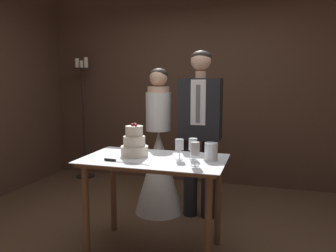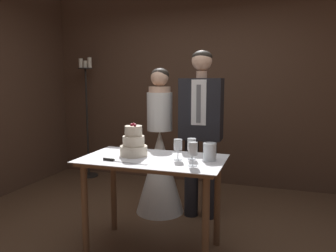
{
  "view_description": "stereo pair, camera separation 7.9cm",
  "coord_description": "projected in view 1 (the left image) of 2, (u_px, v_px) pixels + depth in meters",
  "views": [
    {
      "loc": [
        0.87,
        -2.66,
        1.46
      ],
      "look_at": [
        -0.01,
        0.32,
        1.04
      ],
      "focal_mm": 35.0,
      "sensor_mm": 36.0,
      "label": 1
    },
    {
      "loc": [
        0.95,
        -2.63,
        1.46
      ],
      "look_at": [
        -0.01,
        0.32,
        1.04
      ],
      "focal_mm": 35.0,
      "sensor_mm": 36.0,
      "label": 2
    }
  ],
  "objects": [
    {
      "name": "bride",
      "position": [
        159.0,
        161.0,
        3.65
      ],
      "size": [
        0.54,
        0.54,
        1.61
      ],
      "color": "white",
      "rests_on": "ground_plane"
    },
    {
      "name": "cake_knife",
      "position": [
        118.0,
        161.0,
        2.64
      ],
      "size": [
        0.4,
        0.06,
        0.02
      ],
      "rotation": [
        0.0,
        0.0,
        -0.09
      ],
      "color": "silver",
      "rests_on": "cake_table"
    },
    {
      "name": "hurricane_candle",
      "position": [
        211.0,
        152.0,
        2.69
      ],
      "size": [
        0.11,
        0.11,
        0.15
      ],
      "color": "silver",
      "rests_on": "cake_table"
    },
    {
      "name": "wall_back",
      "position": [
        203.0,
        86.0,
        4.72
      ],
      "size": [
        4.94,
        0.12,
        2.82
      ],
      "primitive_type": "cube",
      "color": "#513828",
      "rests_on": "ground_plane"
    },
    {
      "name": "ground_plane",
      "position": [
        159.0,
        245.0,
        2.96
      ],
      "size": [
        40.0,
        40.0,
        0.0
      ],
      "primitive_type": "plane",
      "color": "brown"
    },
    {
      "name": "wine_glass_near",
      "position": [
        193.0,
        145.0,
        2.73
      ],
      "size": [
        0.07,
        0.07,
        0.17
      ],
      "color": "silver",
      "rests_on": "cake_table"
    },
    {
      "name": "wine_glass_middle",
      "position": [
        179.0,
        145.0,
        2.69
      ],
      "size": [
        0.07,
        0.07,
        0.17
      ],
      "color": "silver",
      "rests_on": "cake_table"
    },
    {
      "name": "cake_table",
      "position": [
        154.0,
        172.0,
        2.78
      ],
      "size": [
        1.21,
        0.7,
        0.82
      ],
      "color": "brown",
      "rests_on": "ground_plane"
    },
    {
      "name": "candle_stand",
      "position": [
        83.0,
        117.0,
        4.97
      ],
      "size": [
        0.28,
        0.28,
        1.82
      ],
      "color": "black",
      "rests_on": "ground_plane"
    },
    {
      "name": "wine_glass_far",
      "position": [
        195.0,
        150.0,
        2.5
      ],
      "size": [
        0.07,
        0.07,
        0.19
      ],
      "color": "silver",
      "rests_on": "cake_table"
    },
    {
      "name": "groom",
      "position": [
        200.0,
        125.0,
        3.47
      ],
      "size": [
        0.44,
        0.25,
        1.79
      ],
      "color": "black",
      "rests_on": "ground_plane"
    },
    {
      "name": "tiered_cake",
      "position": [
        134.0,
        144.0,
        2.84
      ],
      "size": [
        0.24,
        0.24,
        0.29
      ],
      "color": "beige",
      "rests_on": "cake_table"
    }
  ]
}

